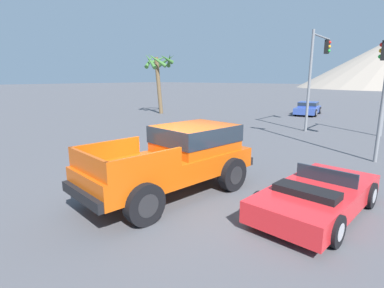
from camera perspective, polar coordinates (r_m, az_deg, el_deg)
ground_plane at (r=8.74m, az=-3.13°, el=-9.40°), size 320.00×320.00×0.00m
orange_pickup_truck at (r=8.57m, az=-2.38°, el=-2.12°), size 2.84×5.46×1.89m
red_convertible_car at (r=8.00m, az=22.73°, el=-9.20°), size 2.19×4.20×1.04m
parked_car_blue at (r=29.02m, az=21.21°, el=6.40°), size 2.32×4.32×1.15m
traffic_light_main at (r=21.01m, az=22.83°, el=14.08°), size 0.38×3.55×6.02m
palm_tree_tall at (r=28.03m, az=-6.30°, el=14.26°), size 2.79×2.76×5.47m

